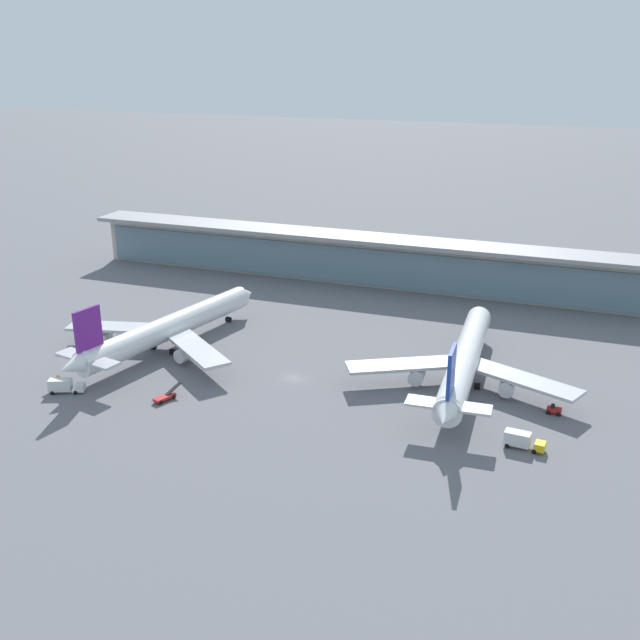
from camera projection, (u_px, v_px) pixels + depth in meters
ground_plane at (293, 378)px, 164.65m from camera, size 1200.00×1200.00×0.00m
airliner_left_stand at (166, 329)px, 178.33m from camera, size 48.66×64.18×17.22m
airliner_centre_stand at (464, 361)px, 160.06m from camera, size 49.69×64.67×17.22m
service_truck_near_nose_yellow at (103, 340)px, 181.31m from camera, size 3.74×7.62×3.10m
service_truck_under_wing_red at (165, 397)px, 154.18m from camera, size 3.57×6.86×2.70m
service_truck_mid_apron_yellow at (522, 440)px, 135.46m from camera, size 7.49×3.00×3.10m
service_truck_by_tail_white at (64, 385)px, 157.30m from camera, size 7.62×4.93×3.10m
service_truck_on_taxiway_red at (554, 410)px, 148.45m from camera, size 2.97×1.90×2.05m
terminal_building at (385, 260)px, 226.29m from camera, size 194.25×12.80×15.20m
safety_cone_alpha at (59, 376)px, 165.07m from camera, size 0.62×0.62×0.70m
safety_cone_bravo at (57, 376)px, 164.96m from camera, size 0.62×0.62×0.70m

